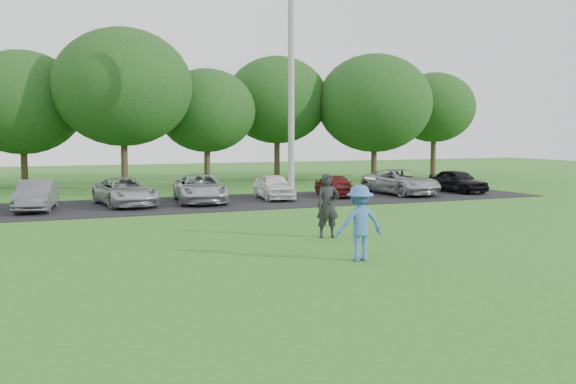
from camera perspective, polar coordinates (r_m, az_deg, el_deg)
name	(u,v)px	position (r m, az deg, el deg)	size (l,w,h in m)	color
ground	(343,257)	(15.83, 4.93, -5.76)	(100.00, 100.00, 0.00)	#2F6C1F
parking_lot	(203,203)	(27.88, -7.58, -1.00)	(32.00, 6.50, 0.03)	black
utility_pole	(291,79)	(28.49, 0.29, 10.02)	(0.28, 0.28, 10.79)	#979893
frisbee_player	(360,223)	(15.28, 6.38, -2.74)	(1.21, 0.76, 2.00)	#3D6FAD
camera_bystander	(328,206)	(18.53, 3.56, -1.23)	(0.74, 0.54, 1.86)	black
parked_cars	(177,190)	(27.65, -9.86, 0.19)	(28.65, 4.79, 1.23)	#591315
tree_row	(182,100)	(37.60, -9.36, 8.04)	(42.39, 9.85, 8.64)	#38281C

